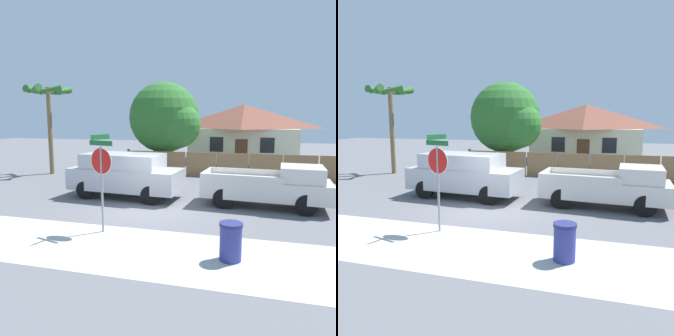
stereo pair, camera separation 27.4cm
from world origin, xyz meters
The scene contains 10 objects.
ground_plane centered at (0.00, 0.00, 0.00)m, with size 80.00×80.00×0.00m, color slate.
sidewalk_strip centered at (0.00, -3.60, 0.00)m, with size 36.00×3.20×0.01m.
wooden_fence centered at (2.48, 8.22, 0.73)m, with size 13.40×0.12×1.56m.
house centered at (2.73, 16.14, 2.41)m, with size 8.81×6.10×4.64m.
oak_tree centered at (-2.00, 9.74, 3.46)m, with size 4.92×4.69×5.91m.
palm_tree centered at (-8.77, 6.62, 4.74)m, with size 2.72×2.93×5.52m.
red_suv centered at (-1.74, 1.90, 1.06)m, with size 5.08×2.34×1.96m.
orange_pickup centered at (4.44, 1.88, 0.84)m, with size 4.98×2.29×1.68m.
stop_sign centered at (-0.64, -2.54, 2.02)m, with size 0.85×0.77×3.00m.
trash_bin centered at (3.33, -3.62, 0.49)m, with size 0.58×0.58×0.96m.
Camera 2 is at (4.14, -11.34, 3.45)m, focal length 35.00 mm.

